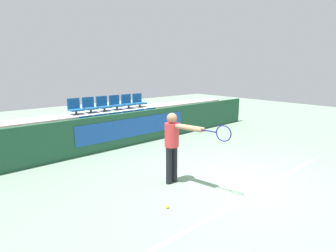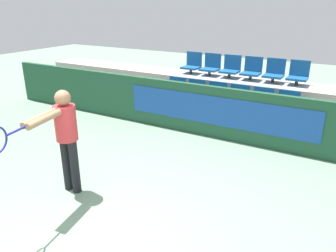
{
  "view_description": "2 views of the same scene",
  "coord_description": "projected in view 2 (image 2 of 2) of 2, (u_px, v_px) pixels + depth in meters",
  "views": [
    {
      "loc": [
        -4.79,
        -3.13,
        2.55
      ],
      "look_at": [
        -0.26,
        2.06,
        1.02
      ],
      "focal_mm": 28.0,
      "sensor_mm": 36.0,
      "label": 1
    },
    {
      "loc": [
        2.42,
        -2.12,
        2.75
      ],
      "look_at": [
        -0.06,
        2.2,
        0.87
      ],
      "focal_mm": 35.0,
      "sensor_mm": 36.0,
      "label": 2
    }
  ],
  "objects": [
    {
      "name": "stadium_chair_1",
      "position": [
        195.0,
        93.0,
        7.81
      ],
      "size": [
        0.44,
        0.43,
        0.54
      ],
      "color": "#333333",
      "rests_on": "bleacher_tier_front"
    },
    {
      "name": "stadium_chair_9",
      "position": [
        252.0,
        70.0,
        7.9
      ],
      "size": [
        0.44,
        0.43,
        0.54
      ],
      "color": "#333333",
      "rests_on": "bleacher_tier_middle"
    },
    {
      "name": "bleacher_tier_middle",
      "position": [
        237.0,
        99.0,
        8.18
      ],
      "size": [
        11.69,
        0.93,
        0.99
      ],
      "color": "#ADA89E",
      "rests_on": "ground"
    },
    {
      "name": "bleacher_tier_front",
      "position": [
        223.0,
        119.0,
        7.51
      ],
      "size": [
        11.69,
        0.93,
        0.5
      ],
      "color": "#ADA89E",
      "rests_on": "ground"
    },
    {
      "name": "stadium_chair_11",
      "position": [
        298.0,
        75.0,
        7.4
      ],
      "size": [
        0.44,
        0.43,
        0.54
      ],
      "color": "#333333",
      "rests_on": "bleacher_tier_middle"
    },
    {
      "name": "stadium_chair_4",
      "position": [
        262.0,
        102.0,
        7.07
      ],
      "size": [
        0.44,
        0.43,
        0.54
      ],
      "color": "#333333",
      "rests_on": "bleacher_tier_front"
    },
    {
      "name": "stadium_chair_10",
      "position": [
        274.0,
        72.0,
        7.65
      ],
      "size": [
        0.44,
        0.43,
        0.54
      ],
      "color": "#333333",
      "rests_on": "bleacher_tier_middle"
    },
    {
      "name": "stadium_chair_3",
      "position": [
        238.0,
        99.0,
        7.32
      ],
      "size": [
        0.44,
        0.43,
        0.54
      ],
      "color": "#333333",
      "rests_on": "bleacher_tier_front"
    },
    {
      "name": "stadium_chair_8",
      "position": [
        231.0,
        68.0,
        8.14
      ],
      "size": [
        0.44,
        0.43,
        0.54
      ],
      "color": "#333333",
      "rests_on": "bleacher_tier_middle"
    },
    {
      "name": "stadium_chair_7",
      "position": [
        211.0,
        66.0,
        8.39
      ],
      "size": [
        0.44,
        0.43,
        0.54
      ],
      "color": "#333333",
      "rests_on": "bleacher_tier_middle"
    },
    {
      "name": "stadium_chair_5",
      "position": [
        287.0,
        106.0,
        6.83
      ],
      "size": [
        0.44,
        0.43,
        0.54
      ],
      "color": "#333333",
      "rests_on": "bleacher_tier_front"
    },
    {
      "name": "tennis_player",
      "position": [
        63.0,
        133.0,
        4.71
      ],
      "size": [
        0.43,
        1.52,
        1.61
      ],
      "rotation": [
        0.0,
        0.0,
        0.19
      ],
      "color": "black",
      "rests_on": "ground"
    },
    {
      "name": "stadium_chair_6",
      "position": [
        192.0,
        64.0,
        8.64
      ],
      "size": [
        0.44,
        0.43,
        0.54
      ],
      "color": "#333333",
      "rests_on": "bleacher_tier_middle"
    },
    {
      "name": "barrier_wall",
      "position": [
        215.0,
        112.0,
        6.96
      ],
      "size": [
        12.09,
        0.14,
        1.12
      ],
      "color": "#1E4C33",
      "rests_on": "ground"
    },
    {
      "name": "stadium_chair_0",
      "position": [
        175.0,
        90.0,
        8.06
      ],
      "size": [
        0.44,
        0.43,
        0.54
      ],
      "color": "#333333",
      "rests_on": "bleacher_tier_front"
    },
    {
      "name": "stadium_chair_2",
      "position": [
        216.0,
        96.0,
        7.57
      ],
      "size": [
        0.44,
        0.43,
        0.54
      ],
      "color": "#333333",
      "rests_on": "bleacher_tier_front"
    }
  ]
}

